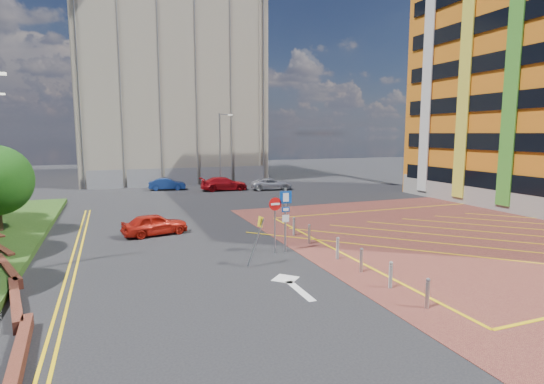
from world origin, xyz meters
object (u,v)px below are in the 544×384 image
warning_sign (257,235)px  car_red_left (155,224)px  sign_cluster (282,214)px  lamp_back (221,147)px  car_blue_back (167,184)px  car_silver_back (271,184)px  car_red_back (224,184)px

warning_sign → car_red_left: 8.54m
sign_cluster → lamp_back: bearing=82.0°
car_blue_back → car_silver_back: bearing=-100.1°
lamp_back → car_red_left: lamp_back is taller
sign_cluster → car_red_back: bearing=82.3°
car_blue_back → warning_sign: bearing=-169.7°
car_red_back → car_red_left: bearing=156.2°
car_red_left → car_red_back: size_ratio=0.77×
car_red_left → car_blue_back: (3.19, 19.81, -0.01)m
lamp_back → sign_cluster: 27.38m
lamp_back → car_red_back: bearing=-100.0°
car_red_back → lamp_back: bearing=-7.5°
car_blue_back → car_silver_back: size_ratio=0.87×
warning_sign → car_silver_back: (9.74, 23.89, -0.83)m
car_red_left → car_blue_back: size_ratio=0.99×
lamp_back → car_red_left: (-9.23, -21.00, -3.73)m
lamp_back → car_red_left: size_ratio=2.17×
warning_sign → car_red_back: 25.60m
sign_cluster → car_silver_back: sign_cluster is taller
warning_sign → car_red_back: warning_sign is taller
sign_cluster → car_silver_back: bearing=70.4°
lamp_back → warning_sign: 29.38m
warning_sign → car_silver_back: bearing=67.8°
lamp_back → car_blue_back: (-6.04, -1.19, -3.75)m
lamp_back → warning_sign: size_ratio=3.58×
car_silver_back → car_red_left: bearing=149.0°
warning_sign → car_red_back: (4.98, 25.10, -0.73)m
sign_cluster → warning_sign: sign_cluster is taller
car_blue_back → car_red_back: (5.41, -2.40, 0.08)m
car_red_left → warning_sign: bearing=-167.1°
car_red_back → sign_cluster: bearing=174.8°
sign_cluster → car_red_left: (-5.45, 6.02, -1.32)m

